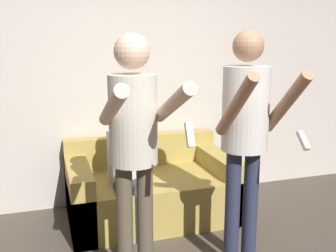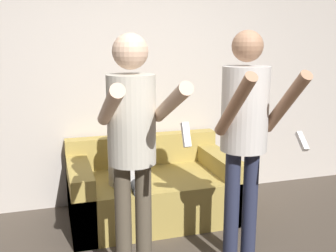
# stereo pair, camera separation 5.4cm
# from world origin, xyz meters

# --- Properties ---
(wall_back) EXTENTS (6.40, 0.06, 2.70)m
(wall_back) POSITION_xyz_m (0.00, 2.04, 1.35)
(wall_back) COLOR beige
(wall_back) RESTS_ON ground_plane
(couch) EXTENTS (1.57, 0.93, 0.74)m
(couch) POSITION_xyz_m (0.13, 1.54, 0.26)
(couch) COLOR #AD9347
(couch) RESTS_ON ground_plane
(person_standing_left) EXTENTS (0.43, 0.74, 1.74)m
(person_standing_left) POSITION_xyz_m (-0.27, 0.44, 1.09)
(person_standing_left) COLOR brown
(person_standing_left) RESTS_ON ground_plane
(person_standing_right) EXTENTS (0.45, 0.63, 1.76)m
(person_standing_right) POSITION_xyz_m (0.53, 0.45, 1.10)
(person_standing_right) COLOR #282D47
(person_standing_right) RESTS_ON ground_plane
(person_seated) EXTENTS (0.30, 0.52, 1.17)m
(person_seated) POSITION_xyz_m (-0.16, 1.32, 0.65)
(person_seated) COLOR #383838
(person_seated) RESTS_ON ground_plane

